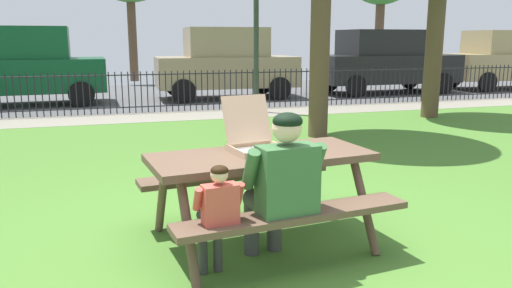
{
  "coord_description": "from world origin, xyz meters",
  "views": [
    {
      "loc": [
        -1.07,
        -3.53,
        1.69
      ],
      "look_at": [
        0.18,
        0.7,
        0.75
      ],
      "focal_mm": 34.97,
      "sensor_mm": 36.0,
      "label": 1
    }
  ],
  "objects_px": {
    "pizza_box_open": "(254,138)",
    "adult_at_table": "(281,184)",
    "picnic_table_foreground": "(261,174)",
    "child_at_table": "(217,212)",
    "parked_car_center": "(25,65)",
    "parked_car_far_right": "(386,61)",
    "parked_car_right": "(226,63)",
    "parked_car_end": "(509,59)"
  },
  "relations": [
    {
      "from": "pizza_box_open",
      "to": "child_at_table",
      "type": "height_order",
      "value": "pizza_box_open"
    },
    {
      "from": "parked_car_right",
      "to": "parked_car_end",
      "type": "height_order",
      "value": "parked_car_right"
    },
    {
      "from": "child_at_table",
      "to": "parked_car_right",
      "type": "xyz_separation_m",
      "value": [
        2.58,
        10.73,
        0.49
      ]
    },
    {
      "from": "pizza_box_open",
      "to": "parked_car_center",
      "type": "distance_m",
      "value": 10.5
    },
    {
      "from": "pizza_box_open",
      "to": "parked_car_far_right",
      "type": "xyz_separation_m",
      "value": [
        7.21,
        10.02,
        0.13
      ]
    },
    {
      "from": "parked_car_end",
      "to": "picnic_table_foreground",
      "type": "bearing_deg",
      "value": -139.58
    },
    {
      "from": "pizza_box_open",
      "to": "parked_car_right",
      "type": "xyz_separation_m",
      "value": [
        2.12,
        10.02,
        0.14
      ]
    },
    {
      "from": "parked_car_right",
      "to": "parked_car_end",
      "type": "bearing_deg",
      "value": 0.01
    },
    {
      "from": "parked_car_center",
      "to": "parked_car_far_right",
      "type": "distance_m",
      "value": 10.34
    },
    {
      "from": "pizza_box_open",
      "to": "parked_car_center",
      "type": "xyz_separation_m",
      "value": [
        -3.13,
        10.02,
        0.14
      ]
    },
    {
      "from": "picnic_table_foreground",
      "to": "adult_at_table",
      "type": "xyz_separation_m",
      "value": [
        -0.0,
        -0.5,
        0.06
      ]
    },
    {
      "from": "child_at_table",
      "to": "parked_car_center",
      "type": "xyz_separation_m",
      "value": [
        -2.66,
        10.73,
        0.49
      ]
    },
    {
      "from": "picnic_table_foreground",
      "to": "parked_car_right",
      "type": "bearing_deg",
      "value": 78.38
    },
    {
      "from": "child_at_table",
      "to": "parked_car_end",
      "type": "xyz_separation_m",
      "value": [
        12.41,
        10.73,
        0.48
      ]
    },
    {
      "from": "picnic_table_foreground",
      "to": "parked_car_right",
      "type": "distance_m",
      "value": 10.36
    },
    {
      "from": "pizza_box_open",
      "to": "parked_car_far_right",
      "type": "relative_size",
      "value": 0.13
    },
    {
      "from": "adult_at_table",
      "to": "parked_car_right",
      "type": "xyz_separation_m",
      "value": [
        2.09,
        10.64,
        0.35
      ]
    },
    {
      "from": "pizza_box_open",
      "to": "adult_at_table",
      "type": "relative_size",
      "value": 0.47
    },
    {
      "from": "child_at_table",
      "to": "picnic_table_foreground",
      "type": "bearing_deg",
      "value": 49.78
    },
    {
      "from": "parked_car_center",
      "to": "parked_car_far_right",
      "type": "bearing_deg",
      "value": -0.0
    },
    {
      "from": "child_at_table",
      "to": "parked_car_end",
      "type": "distance_m",
      "value": 16.41
    },
    {
      "from": "picnic_table_foreground",
      "to": "child_at_table",
      "type": "bearing_deg",
      "value": -130.22
    },
    {
      "from": "picnic_table_foreground",
      "to": "child_at_table",
      "type": "xyz_separation_m",
      "value": [
        -0.5,
        -0.59,
        -0.07
      ]
    },
    {
      "from": "parked_car_center",
      "to": "parked_car_far_right",
      "type": "xyz_separation_m",
      "value": [
        10.34,
        -0.0,
        -0.01
      ]
    },
    {
      "from": "pizza_box_open",
      "to": "adult_at_table",
      "type": "xyz_separation_m",
      "value": [
        0.03,
        -0.62,
        -0.22
      ]
    },
    {
      "from": "picnic_table_foreground",
      "to": "parked_car_far_right",
      "type": "distance_m",
      "value": 12.43
    },
    {
      "from": "picnic_table_foreground",
      "to": "child_at_table",
      "type": "distance_m",
      "value": 0.78
    },
    {
      "from": "child_at_table",
      "to": "adult_at_table",
      "type": "bearing_deg",
      "value": 9.72
    },
    {
      "from": "child_at_table",
      "to": "parked_car_right",
      "type": "relative_size",
      "value": 0.22
    },
    {
      "from": "parked_car_center",
      "to": "parked_car_far_right",
      "type": "height_order",
      "value": "parked_car_center"
    },
    {
      "from": "adult_at_table",
      "to": "child_at_table",
      "type": "relative_size",
      "value": 1.37
    },
    {
      "from": "picnic_table_foreground",
      "to": "parked_car_center",
      "type": "height_order",
      "value": "parked_car_center"
    },
    {
      "from": "picnic_table_foreground",
      "to": "adult_at_table",
      "type": "bearing_deg",
      "value": -90.43
    },
    {
      "from": "pizza_box_open",
      "to": "parked_car_end",
      "type": "relative_size",
      "value": 0.12
    },
    {
      "from": "child_at_table",
      "to": "parked_car_center",
      "type": "distance_m",
      "value": 11.06
    },
    {
      "from": "parked_car_right",
      "to": "adult_at_table",
      "type": "bearing_deg",
      "value": -101.1
    },
    {
      "from": "parked_car_center",
      "to": "parked_car_right",
      "type": "bearing_deg",
      "value": -0.0
    },
    {
      "from": "picnic_table_foreground",
      "to": "parked_car_end",
      "type": "relative_size",
      "value": 0.44
    },
    {
      "from": "pizza_box_open",
      "to": "parked_car_end",
      "type": "bearing_deg",
      "value": 40.02
    },
    {
      "from": "parked_car_right",
      "to": "parked_car_far_right",
      "type": "xyz_separation_m",
      "value": [
        5.1,
        -0.0,
        -0.01
      ]
    },
    {
      "from": "parked_car_center",
      "to": "parked_car_right",
      "type": "relative_size",
      "value": 1.01
    },
    {
      "from": "adult_at_table",
      "to": "child_at_table",
      "type": "bearing_deg",
      "value": -170.28
    }
  ]
}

